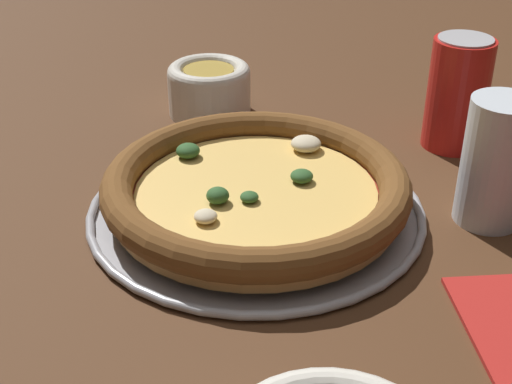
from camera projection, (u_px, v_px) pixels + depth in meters
ground_plane at (256, 214)px, 0.68m from camera, size 3.00×3.00×0.00m
pizza_tray at (256, 210)px, 0.67m from camera, size 0.32×0.32×0.01m
pizza at (256, 188)px, 0.66m from camera, size 0.29×0.29×0.04m
bowl_near at (209, 87)px, 0.86m from camera, size 0.10×0.10×0.06m
drinking_cup at (496, 162)px, 0.64m from camera, size 0.06×0.06×0.12m
beverage_can at (458, 94)px, 0.77m from camera, size 0.07×0.07×0.12m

